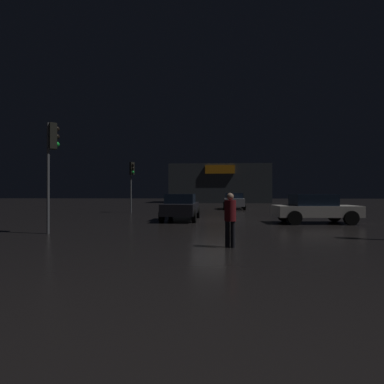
# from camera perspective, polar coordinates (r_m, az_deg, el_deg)

# --- Properties ---
(ground_plane) EXTENTS (120.00, 120.00, 0.00)m
(ground_plane) POSITION_cam_1_polar(r_m,az_deg,el_deg) (17.12, 4.17, -5.49)
(ground_plane) COLOR black
(store_building) EXTENTS (15.42, 8.88, 5.97)m
(store_building) POSITION_cam_1_polar(r_m,az_deg,el_deg) (47.63, 5.28, 1.57)
(store_building) COLOR #33383D
(store_building) RESTS_ON ground
(traffic_signal_main) EXTENTS (0.42, 0.42, 4.34)m
(traffic_signal_main) POSITION_cam_1_polar(r_m,az_deg,el_deg) (12.75, -25.84, 7.67)
(traffic_signal_main) COLOR #595B60
(traffic_signal_main) RESTS_ON ground
(traffic_signal_opposite) EXTENTS (0.42, 0.42, 4.03)m
(traffic_signal_opposite) POSITION_cam_1_polar(r_m,az_deg,el_deg) (23.74, -11.75, 3.40)
(traffic_signal_opposite) COLOR #595B60
(traffic_signal_opposite) RESTS_ON ground
(car_near) EXTENTS (4.23, 2.11, 1.51)m
(car_near) POSITION_cam_1_polar(r_m,az_deg,el_deg) (16.45, 22.99, -2.94)
(car_near) COLOR silver
(car_near) RESTS_ON ground
(car_far) EXTENTS (2.11, 4.54, 1.52)m
(car_far) POSITION_cam_1_polar(r_m,az_deg,el_deg) (17.00, -2.16, -2.86)
(car_far) COLOR black
(car_far) RESTS_ON ground
(car_crossing) EXTENTS (2.21, 4.25, 1.56)m
(car_crossing) POSITION_cam_1_polar(r_m,az_deg,el_deg) (28.35, 8.25, -1.71)
(car_crossing) COLOR #B7B7BF
(car_crossing) RESTS_ON ground
(pedestrian) EXTENTS (0.42, 0.42, 1.60)m
(pedestrian) POSITION_cam_1_polar(r_m,az_deg,el_deg) (8.58, 7.51, -4.68)
(pedestrian) COLOR black
(pedestrian) RESTS_ON ground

